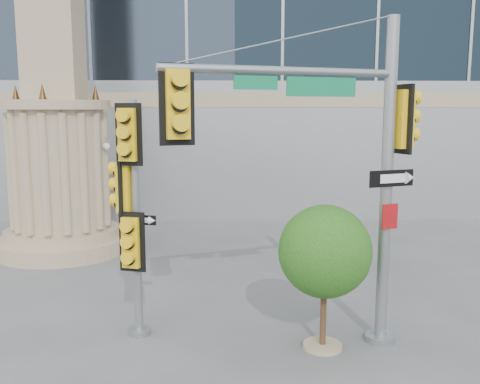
{
  "coord_description": "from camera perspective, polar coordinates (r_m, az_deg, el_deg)",
  "views": [
    {
      "loc": [
        -0.5,
        -9.0,
        4.81
      ],
      "look_at": [
        -0.16,
        2.0,
        3.1
      ],
      "focal_mm": 40.0,
      "sensor_mm": 36.0,
      "label": 1
    }
  ],
  "objects": [
    {
      "name": "ground",
      "position": [
        10.22,
        1.3,
        -19.25
      ],
      "size": [
        120.0,
        120.0,
        0.0
      ],
      "primitive_type": "plane",
      "color": "#545456",
      "rests_on": "ground"
    },
    {
      "name": "monument",
      "position": [
        18.84,
        -19.1,
        10.51
      ],
      "size": [
        4.4,
        4.4,
        16.6
      ],
      "color": "tan",
      "rests_on": "ground"
    },
    {
      "name": "main_signal_pole",
      "position": [
        10.37,
        10.2,
        4.67
      ],
      "size": [
        4.92,
        2.06,
        6.59
      ],
      "rotation": [
        0.0,
        0.0,
        0.33
      ],
      "color": "slate",
      "rests_on": "ground"
    },
    {
      "name": "secondary_signal_pole",
      "position": [
        11.23,
        -11.57,
        -0.93
      ],
      "size": [
        0.87,
        0.78,
        5.01
      ],
      "rotation": [
        0.0,
        0.0,
        -0.26
      ],
      "color": "slate",
      "rests_on": "ground"
    },
    {
      "name": "street_tree",
      "position": [
        10.8,
        9.2,
        -6.66
      ],
      "size": [
        1.9,
        1.85,
        2.95
      ],
      "color": "tan",
      "rests_on": "ground"
    }
  ]
}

